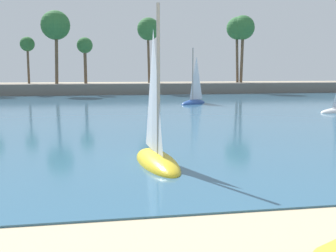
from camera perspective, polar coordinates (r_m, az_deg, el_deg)
sea at (r=59.23m, az=-9.73°, el=3.98°), size 220.00×96.93×0.06m
palm_headland at (r=67.46m, az=-9.40°, el=7.36°), size 106.09×6.81×13.30m
sailboat_toward_headland at (r=17.47m, az=-1.64°, el=-3.19°), size 2.00×5.11×7.22m
sailboat_far_left at (r=48.05m, az=3.70°, el=3.95°), size 4.41×4.48×7.02m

